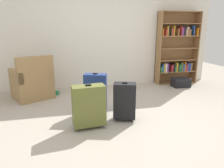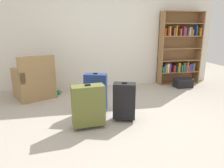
% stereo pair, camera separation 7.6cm
% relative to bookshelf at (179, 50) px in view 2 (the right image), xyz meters
% --- Properties ---
extents(ground_plane, '(10.30, 10.30, 0.00)m').
position_rel_bookshelf_xyz_m(ground_plane, '(-2.01, -2.06, -0.88)').
color(ground_plane, '#B2A899').
extents(back_wall, '(5.89, 0.10, 2.60)m').
position_rel_bookshelf_xyz_m(back_wall, '(-2.01, 0.19, 0.42)').
color(back_wall, silver).
rests_on(back_wall, ground).
extents(bookshelf, '(1.09, 0.29, 1.84)m').
position_rel_bookshelf_xyz_m(bookshelf, '(0.00, 0.00, 0.00)').
color(bookshelf, olive).
rests_on(bookshelf, ground).
extents(armchair, '(0.94, 0.94, 0.90)m').
position_rel_bookshelf_xyz_m(armchair, '(-3.55, -0.50, -0.57)').
color(armchair, '#9E7A4C').
rests_on(armchair, ground).
extents(mug, '(0.12, 0.08, 0.10)m').
position_rel_bookshelf_xyz_m(mug, '(-3.08, -0.41, -0.84)').
color(mug, '#1E7F4C').
rests_on(mug, ground).
extents(storage_box, '(0.43, 0.29, 0.22)m').
position_rel_bookshelf_xyz_m(storage_box, '(-0.06, -0.42, -0.77)').
color(storage_box, black).
rests_on(storage_box, ground).
extents(suitcase_black, '(0.39, 0.31, 0.63)m').
position_rel_bookshelf_xyz_m(suitcase_black, '(-2.00, -2.00, -0.56)').
color(suitcase_black, black).
rests_on(suitcase_black, ground).
extents(suitcase_olive, '(0.48, 0.26, 0.66)m').
position_rel_bookshelf_xyz_m(suitcase_olive, '(-2.58, -2.13, -0.54)').
color(suitcase_olive, brown).
rests_on(suitcase_olive, ground).
extents(suitcase_navy_blue, '(0.41, 0.29, 0.70)m').
position_rel_bookshelf_xyz_m(suitcase_navy_blue, '(-2.39, -1.58, -0.52)').
color(suitcase_navy_blue, navy).
rests_on(suitcase_navy_blue, ground).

